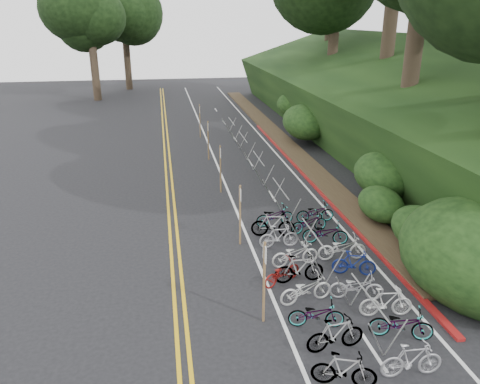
# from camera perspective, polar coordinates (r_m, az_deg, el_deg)

# --- Properties ---
(ground) EXTENTS (120.00, 120.00, 0.00)m
(ground) POSITION_cam_1_polar(r_m,az_deg,el_deg) (14.55, 1.00, -15.32)
(ground) COLOR black
(ground) RESTS_ON ground
(road_markings) EXTENTS (7.47, 80.00, 0.01)m
(road_markings) POSITION_cam_1_polar(r_m,az_deg,el_deg) (23.47, -1.99, -0.77)
(road_markings) COLOR gold
(road_markings) RESTS_ON ground
(red_curb) EXTENTS (0.25, 28.00, 0.10)m
(red_curb) POSITION_cam_1_polar(r_m,az_deg,el_deg) (26.28, 8.46, 1.48)
(red_curb) COLOR maroon
(red_curb) RESTS_ON ground
(embankment) EXTENTS (14.30, 48.14, 9.11)m
(embankment) POSITION_cam_1_polar(r_m,az_deg,el_deg) (34.70, 16.74, 9.78)
(embankment) COLOR black
(embankment) RESTS_ON ground
(bike_rack_front) EXTENTS (1.12, 2.55, 1.12)m
(bike_rack_front) POSITION_cam_1_polar(r_m,az_deg,el_deg) (14.23, 15.36, -13.17)
(bike_rack_front) COLOR gray
(bike_rack_front) RESTS_ON ground
(bike_racks_rest) EXTENTS (1.14, 23.00, 1.17)m
(bike_racks_rest) POSITION_cam_1_polar(r_m,az_deg,el_deg) (26.28, 2.26, 3.53)
(bike_racks_rest) COLOR gray
(bike_racks_rest) RESTS_ON ground
(signpost_near) EXTENTS (0.08, 0.40, 2.62)m
(signpost_near) POSITION_cam_1_polar(r_m,az_deg,el_deg) (13.71, 2.96, -10.33)
(signpost_near) COLOR brown
(signpost_near) RESTS_ON ground
(signposts_rest) EXTENTS (0.08, 18.40, 2.50)m
(signposts_rest) POSITION_cam_1_polar(r_m,az_deg,el_deg) (26.70, -3.23, 5.08)
(signposts_rest) COLOR brown
(signposts_rest) RESTS_ON ground
(bike_front) EXTENTS (1.27, 1.65, 0.83)m
(bike_front) POSITION_cam_1_polar(r_m,az_deg,el_deg) (16.14, 5.14, -9.71)
(bike_front) COLOR maroon
(bike_front) RESTS_ON ground
(bike_valet) EXTENTS (3.34, 11.31, 1.10)m
(bike_valet) POSITION_cam_1_polar(r_m,az_deg,el_deg) (16.68, 10.07, -8.67)
(bike_valet) COLOR slate
(bike_valet) RESTS_ON ground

